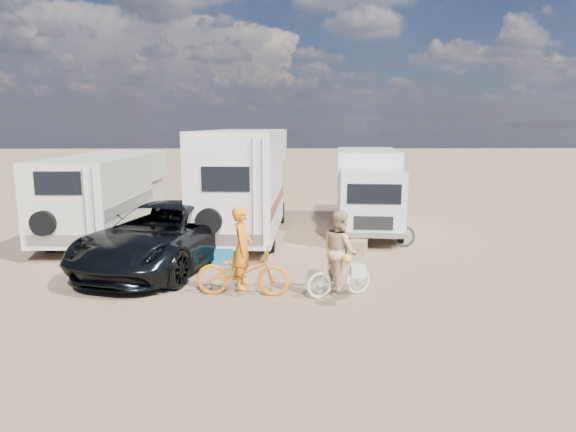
{
  "coord_description": "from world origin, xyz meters",
  "views": [
    {
      "loc": [
        0.52,
        -9.87,
        3.64
      ],
      "look_at": [
        0.84,
        3.07,
        1.3
      ],
      "focal_mm": 31.54,
      "sensor_mm": 36.0,
      "label": 1
    }
  ],
  "objects_px": {
    "bike_man": "(243,271)",
    "rider_woman": "(340,258)",
    "crate": "(357,247)",
    "rider_man": "(242,256)",
    "box_truck": "(368,191)",
    "rv_main": "(245,184)",
    "bike_woman": "(339,276)",
    "bike_parked": "(383,231)",
    "cooler": "(223,256)",
    "dark_suv": "(165,235)",
    "rv_left": "(107,196)"
  },
  "relations": [
    {
      "from": "bike_man",
      "to": "bike_woman",
      "type": "height_order",
      "value": "bike_man"
    },
    {
      "from": "bike_parked",
      "to": "cooler",
      "type": "distance_m",
      "value": 4.98
    },
    {
      "from": "bike_woman",
      "to": "cooler",
      "type": "height_order",
      "value": "bike_woman"
    },
    {
      "from": "rider_man",
      "to": "cooler",
      "type": "height_order",
      "value": "rider_man"
    },
    {
      "from": "cooler",
      "to": "bike_parked",
      "type": "bearing_deg",
      "value": 26.21
    },
    {
      "from": "box_truck",
      "to": "rider_man",
      "type": "distance_m",
      "value": 7.71
    },
    {
      "from": "cooler",
      "to": "box_truck",
      "type": "bearing_deg",
      "value": 47.05
    },
    {
      "from": "box_truck",
      "to": "dark_suv",
      "type": "distance_m",
      "value": 7.41
    },
    {
      "from": "rv_left",
      "to": "box_truck",
      "type": "distance_m",
      "value": 8.72
    },
    {
      "from": "rv_main",
      "to": "dark_suv",
      "type": "height_order",
      "value": "rv_main"
    },
    {
      "from": "box_truck",
      "to": "rider_woman",
      "type": "distance_m",
      "value": 7.03
    },
    {
      "from": "bike_woman",
      "to": "cooler",
      "type": "bearing_deg",
      "value": 28.26
    },
    {
      "from": "rv_main",
      "to": "bike_man",
      "type": "distance_m",
      "value": 6.19
    },
    {
      "from": "rv_main",
      "to": "dark_suv",
      "type": "bearing_deg",
      "value": -112.9
    },
    {
      "from": "bike_parked",
      "to": "cooler",
      "type": "xyz_separation_m",
      "value": [
        -4.63,
        -1.81,
        -0.28
      ]
    },
    {
      "from": "cooler",
      "to": "bike_man",
      "type": "bearing_deg",
      "value": -70.1
    },
    {
      "from": "box_truck",
      "to": "rv_main",
      "type": "bearing_deg",
      "value": -165.27
    },
    {
      "from": "rv_main",
      "to": "crate",
      "type": "bearing_deg",
      "value": -33.36
    },
    {
      "from": "bike_woman",
      "to": "cooler",
      "type": "xyz_separation_m",
      "value": [
        -2.75,
        2.64,
        -0.22
      ]
    },
    {
      "from": "bike_woman",
      "to": "cooler",
      "type": "relative_size",
      "value": 2.63
    },
    {
      "from": "rider_man",
      "to": "rv_left",
      "type": "bearing_deg",
      "value": 43.69
    },
    {
      "from": "rider_woman",
      "to": "bike_man",
      "type": "bearing_deg",
      "value": 68.52
    },
    {
      "from": "box_truck",
      "to": "rider_woman",
      "type": "height_order",
      "value": "box_truck"
    },
    {
      "from": "crate",
      "to": "bike_man",
      "type": "bearing_deg",
      "value": -131.19
    },
    {
      "from": "bike_man",
      "to": "crate",
      "type": "height_order",
      "value": "bike_man"
    },
    {
      "from": "rider_woman",
      "to": "bike_woman",
      "type": "bearing_deg",
      "value": -0.0
    },
    {
      "from": "rider_man",
      "to": "rider_woman",
      "type": "relative_size",
      "value": 1.04
    },
    {
      "from": "rv_main",
      "to": "bike_woman",
      "type": "relative_size",
      "value": 4.94
    },
    {
      "from": "rv_left",
      "to": "dark_suv",
      "type": "height_order",
      "value": "rv_left"
    },
    {
      "from": "rider_man",
      "to": "crate",
      "type": "xyz_separation_m",
      "value": [
        3.05,
        3.48,
        -0.68
      ]
    },
    {
      "from": "rider_man",
      "to": "crate",
      "type": "relative_size",
      "value": 3.62
    },
    {
      "from": "bike_man",
      "to": "rider_woman",
      "type": "bearing_deg",
      "value": -88.33
    },
    {
      "from": "bike_man",
      "to": "rider_woman",
      "type": "xyz_separation_m",
      "value": [
        2.07,
        -0.13,
        0.32
      ]
    },
    {
      "from": "dark_suv",
      "to": "box_truck",
      "type": "bearing_deg",
      "value": 52.21
    },
    {
      "from": "cooler",
      "to": "bike_woman",
      "type": "bearing_deg",
      "value": -39.01
    },
    {
      "from": "bike_woman",
      "to": "rider_woman",
      "type": "xyz_separation_m",
      "value": [
        0.0,
        0.0,
        0.4
      ]
    },
    {
      "from": "bike_man",
      "to": "bike_woman",
      "type": "distance_m",
      "value": 2.08
    },
    {
      "from": "dark_suv",
      "to": "cooler",
      "type": "xyz_separation_m",
      "value": [
        1.49,
        0.11,
        -0.59
      ]
    },
    {
      "from": "bike_parked",
      "to": "rider_woman",
      "type": "bearing_deg",
      "value": 160.28
    },
    {
      "from": "rv_main",
      "to": "bike_man",
      "type": "bearing_deg",
      "value": -82.97
    },
    {
      "from": "dark_suv",
      "to": "rider_woman",
      "type": "xyz_separation_m",
      "value": [
        4.24,
        -2.53,
        0.03
      ]
    },
    {
      "from": "bike_woman",
      "to": "crate",
      "type": "relative_size",
      "value": 3.08
    },
    {
      "from": "box_truck",
      "to": "rv_left",
      "type": "bearing_deg",
      "value": -169.51
    },
    {
      "from": "bike_parked",
      "to": "dark_suv",
      "type": "bearing_deg",
      "value": 110.65
    },
    {
      "from": "rv_main",
      "to": "rv_left",
      "type": "height_order",
      "value": "rv_main"
    },
    {
      "from": "dark_suv",
      "to": "bike_man",
      "type": "bearing_deg",
      "value": -30.71
    },
    {
      "from": "box_truck",
      "to": "bike_man",
      "type": "distance_m",
      "value": 7.74
    },
    {
      "from": "rv_main",
      "to": "bike_parked",
      "type": "xyz_separation_m",
      "value": [
        4.24,
        -1.74,
        -1.23
      ]
    },
    {
      "from": "bike_parked",
      "to": "cooler",
      "type": "bearing_deg",
      "value": 114.58
    },
    {
      "from": "dark_suv",
      "to": "crate",
      "type": "distance_m",
      "value": 5.36
    }
  ]
}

